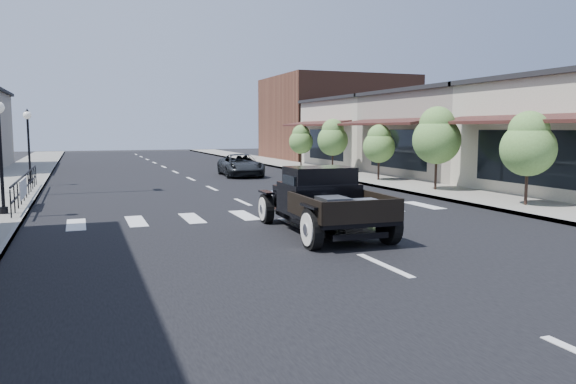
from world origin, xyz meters
name	(u,v)px	position (x,y,z in m)	size (l,w,h in m)	color
ground	(321,238)	(0.00, 0.00, 0.00)	(120.00, 120.00, 0.00)	black
road	(198,183)	(0.00, 15.00, 0.01)	(14.00, 80.00, 0.02)	black
road_markings	(223,194)	(0.00, 10.00, 0.00)	(12.00, 60.00, 0.06)	silver
sidewalk_left	(7,187)	(-8.50, 15.00, 0.07)	(3.00, 80.00, 0.15)	gray
sidewalk_right	(353,176)	(8.50, 15.00, 0.07)	(3.00, 80.00, 0.15)	gray
storefront_mid	(477,136)	(15.00, 13.00, 2.25)	(10.00, 9.00, 4.50)	gray
storefront_far	(391,134)	(15.00, 22.00, 2.25)	(10.00, 9.00, 4.50)	beige
far_building_right	(336,119)	(15.50, 32.00, 3.50)	(11.00, 10.00, 7.00)	brown
railing	(26,184)	(-7.30, 10.00, 0.65)	(0.08, 10.00, 1.00)	black
banner	(24,196)	(-7.22, 8.00, 0.45)	(0.04, 2.20, 0.60)	silver
lamp_post_b	(1,156)	(-7.60, 6.00, 1.85)	(0.36, 0.36, 3.41)	black
lamp_post_c	(29,146)	(-7.60, 16.00, 1.85)	(0.36, 0.36, 3.41)	black
small_tree_a	(527,160)	(8.30, 2.16, 1.63)	(1.78, 1.78, 2.96)	#58863D
small_tree_b	(436,150)	(8.30, 7.18, 1.79)	(1.96, 1.96, 3.27)	#58863D
small_tree_c	(379,153)	(8.30, 11.89, 1.45)	(1.56, 1.56, 2.60)	#58863D
small_tree_d	(333,147)	(8.30, 17.24, 1.62)	(1.77, 1.77, 2.94)	#58863D
small_tree_e	(301,147)	(8.30, 22.18, 1.47)	(1.59, 1.59, 2.65)	#58863D
hotrod_pickup	(323,200)	(0.25, 0.52, 0.86)	(2.32, 4.97, 1.72)	black
second_car	(241,166)	(2.93, 17.77, 0.61)	(2.03, 4.41, 1.23)	black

